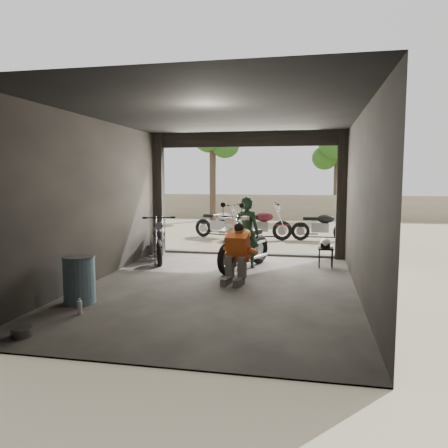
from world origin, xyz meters
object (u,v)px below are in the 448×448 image
at_px(helmet, 325,243).
at_px(sign_post, 366,192).
at_px(left_bike, 159,238).
at_px(main_bike, 244,241).
at_px(mechanic, 236,255).
at_px(outside_bike_b, 260,222).
at_px(rider, 247,233).
at_px(oil_drum, 79,281).
at_px(stool, 326,251).
at_px(outside_bike_a, 220,221).
at_px(outside_bike_c, 322,223).

height_order(helmet, sign_post, sign_post).
distance_m(left_bike, helmet, 3.98).
bearing_deg(helmet, main_bike, 177.66).
height_order(main_bike, mechanic, main_bike).
relative_size(outside_bike_b, rider, 1.12).
xyz_separation_m(main_bike, mechanic, (0.05, -1.39, -0.07)).
xyz_separation_m(left_bike, rider, (2.24, -0.39, 0.24)).
relative_size(rider, oil_drum, 2.08).
xyz_separation_m(stool, helmet, (-0.02, -0.03, 0.19)).
bearing_deg(oil_drum, left_bike, 90.00).
distance_m(main_bike, oil_drum, 3.91).
bearing_deg(stool, sign_post, 50.14).
relative_size(mechanic, sign_post, 0.45).
relative_size(main_bike, outside_bike_a, 1.09).
distance_m(outside_bike_c, rider, 5.01).
relative_size(left_bike, outside_bike_c, 1.00).
bearing_deg(rider, outside_bike_c, -94.44).
distance_m(outside_bike_a, sign_post, 5.45).
bearing_deg(outside_bike_a, rider, -141.60).
height_order(outside_bike_a, stool, outside_bike_a).
xyz_separation_m(outside_bike_b, outside_bike_c, (1.96, 0.35, -0.04)).
distance_m(outside_bike_c, helmet, 4.38).
bearing_deg(helmet, oil_drum, -153.85).
xyz_separation_m(rider, oil_drum, (-2.24, -3.36, -0.42)).
bearing_deg(left_bike, main_bike, -34.40).
relative_size(left_bike, mechanic, 1.50).
height_order(outside_bike_b, oil_drum, outside_bike_b).
relative_size(outside_bike_a, mechanic, 1.54).
distance_m(outside_bike_a, stool, 5.45).
distance_m(helmet, sign_post, 1.89).
relative_size(main_bike, sign_post, 0.76).
height_order(rider, mechanic, rider).
height_order(main_bike, outside_bike_b, main_bike).
height_order(mechanic, stool, mechanic).
bearing_deg(helmet, outside_bike_a, 111.24).
relative_size(outside_bike_b, outside_bike_c, 1.07).
bearing_deg(rider, main_bike, 93.25).
bearing_deg(outside_bike_c, stool, 178.11).
bearing_deg(left_bike, sign_post, -8.40).
distance_m(rider, stool, 1.84).
xyz_separation_m(main_bike, left_bike, (-2.21, 0.53, -0.06)).
xyz_separation_m(left_bike, oil_drum, (0.00, -3.76, -0.18)).
distance_m(main_bike, stool, 1.87).
bearing_deg(sign_post, mechanic, -135.43).
xyz_separation_m(oil_drum, sign_post, (4.96, 4.85, 1.31)).
bearing_deg(outside_bike_c, oil_drum, 151.56).
bearing_deg(outside_bike_b, oil_drum, 152.22).
bearing_deg(outside_bike_c, left_bike, 135.04).
bearing_deg(helmet, stool, 43.20).
bearing_deg(rider, outside_bike_a, -54.96).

